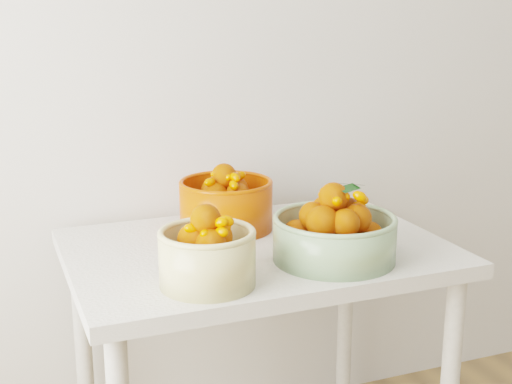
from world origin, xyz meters
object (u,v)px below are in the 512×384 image
table (257,279)px  bowl_orange (226,203)px  bowl_cream (207,255)px  bowl_green (334,233)px

table → bowl_orange: (-0.03, 0.17, 0.17)m
bowl_cream → bowl_orange: 0.43m
table → bowl_cream: bowl_cream is taller
bowl_cream → bowl_orange: same height
table → bowl_green: bowl_green is taller
bowl_green → bowl_orange: bearing=116.5°
table → bowl_cream: (-0.21, -0.22, 0.17)m
bowl_cream → bowl_green: (0.35, 0.04, -0.00)m
bowl_orange → bowl_cream: bearing=-114.9°
bowl_cream → bowl_green: size_ratio=0.78×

